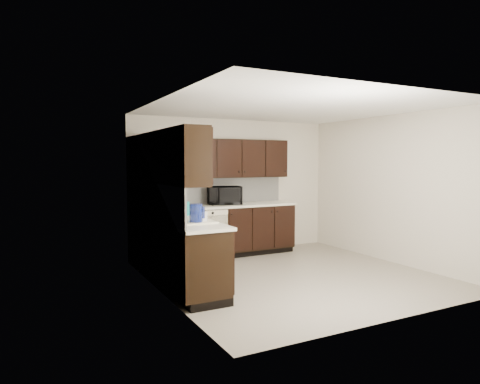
% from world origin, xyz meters
% --- Properties ---
extents(floor, '(4.00, 4.00, 0.00)m').
position_xyz_m(floor, '(0.00, 0.00, 0.00)').
color(floor, gray).
rests_on(floor, ground).
extents(ceiling, '(4.00, 4.00, 0.00)m').
position_xyz_m(ceiling, '(0.00, 0.00, 2.50)').
color(ceiling, white).
rests_on(ceiling, wall_back).
extents(wall_back, '(4.00, 0.02, 2.50)m').
position_xyz_m(wall_back, '(0.00, 2.00, 1.25)').
color(wall_back, beige).
rests_on(wall_back, floor).
extents(wall_left, '(0.02, 4.00, 2.50)m').
position_xyz_m(wall_left, '(-2.00, 0.00, 1.25)').
color(wall_left, beige).
rests_on(wall_left, floor).
extents(wall_right, '(0.02, 4.00, 2.50)m').
position_xyz_m(wall_right, '(2.00, 0.00, 1.25)').
color(wall_right, beige).
rests_on(wall_right, floor).
extents(wall_front, '(4.00, 0.02, 2.50)m').
position_xyz_m(wall_front, '(0.00, -2.00, 1.25)').
color(wall_front, beige).
rests_on(wall_front, floor).
extents(lower_cabinets, '(3.00, 2.80, 0.90)m').
position_xyz_m(lower_cabinets, '(-1.01, 1.11, 0.41)').
color(lower_cabinets, black).
rests_on(lower_cabinets, floor).
extents(countertop, '(3.03, 2.83, 0.04)m').
position_xyz_m(countertop, '(-1.01, 1.11, 0.92)').
color(countertop, silver).
rests_on(countertop, lower_cabinets).
extents(backsplash, '(3.00, 2.80, 0.48)m').
position_xyz_m(backsplash, '(-1.22, 1.32, 1.18)').
color(backsplash, beige).
rests_on(backsplash, countertop).
extents(upper_cabinets, '(3.00, 2.80, 0.70)m').
position_xyz_m(upper_cabinets, '(-1.10, 1.20, 1.77)').
color(upper_cabinets, black).
rests_on(upper_cabinets, wall_back).
extents(dishwasher, '(0.58, 0.04, 0.78)m').
position_xyz_m(dishwasher, '(-0.70, 1.41, 0.55)').
color(dishwasher, beige).
rests_on(dishwasher, lower_cabinets).
extents(sink, '(0.54, 0.82, 0.42)m').
position_xyz_m(sink, '(-1.68, -0.01, 0.88)').
color(sink, beige).
rests_on(sink, countertop).
extents(microwave, '(0.68, 0.54, 0.33)m').
position_xyz_m(microwave, '(-0.32, 1.73, 1.10)').
color(microwave, black).
rests_on(microwave, countertop).
extents(soap_bottle_a, '(0.10, 0.11, 0.21)m').
position_xyz_m(soap_bottle_a, '(-1.56, -0.23, 1.04)').
color(soap_bottle_a, gray).
rests_on(soap_bottle_a, countertop).
extents(soap_bottle_b, '(0.10, 0.11, 0.22)m').
position_xyz_m(soap_bottle_b, '(-1.83, 0.13, 1.05)').
color(soap_bottle_b, gray).
rests_on(soap_bottle_b, countertop).
extents(toaster_oven, '(0.41, 0.33, 0.23)m').
position_xyz_m(toaster_oven, '(-1.75, 1.68, 1.06)').
color(toaster_oven, silver).
rests_on(toaster_oven, countertop).
extents(storage_bin, '(0.48, 0.37, 0.18)m').
position_xyz_m(storage_bin, '(-1.73, 1.35, 1.03)').
color(storage_bin, silver).
rests_on(storage_bin, countertop).
extents(blue_pitcher, '(0.21, 0.21, 0.24)m').
position_xyz_m(blue_pitcher, '(-1.67, -0.29, 1.06)').
color(blue_pitcher, navy).
rests_on(blue_pitcher, countertop).
extents(teal_tumbler, '(0.12, 0.12, 0.21)m').
position_xyz_m(teal_tumbler, '(-1.54, 0.40, 1.05)').
color(teal_tumbler, '#0C8585').
rests_on(teal_tumbler, countertop).
extents(paper_towel_roll, '(0.17, 0.17, 0.29)m').
position_xyz_m(paper_towel_roll, '(-1.59, 1.35, 1.09)').
color(paper_towel_roll, white).
rests_on(paper_towel_roll, countertop).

